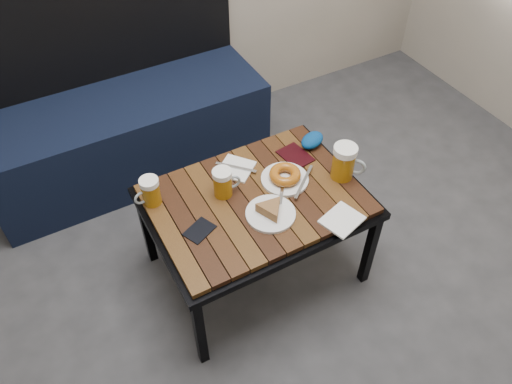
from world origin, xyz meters
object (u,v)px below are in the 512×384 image
passport_burgundy (295,156)px  cafe_table (256,205)px  beer_mug_centre (223,183)px  beer_mug_right (344,162)px  plate_pie (271,211)px  bench (126,126)px  knit_pouch (312,140)px  passport_navy (200,230)px  plate_bagel (285,177)px  beer_mug_left (150,191)px

passport_burgundy → cafe_table: bearing=-162.4°
beer_mug_centre → passport_burgundy: beer_mug_centre is taller
beer_mug_right → plate_pie: beer_mug_right is taller
bench → passport_burgundy: bench is taller
beer_mug_right → knit_pouch: bearing=134.2°
passport_navy → plate_bagel: bearing=75.9°
cafe_table → passport_burgundy: (0.26, 0.13, 0.05)m
plate_pie → passport_burgundy: 0.35m
passport_navy → beer_mug_centre: bearing=103.6°
passport_navy → beer_mug_right: bearing=64.2°
beer_mug_left → beer_mug_right: (0.72, -0.23, 0.02)m
knit_pouch → plate_bagel: bearing=-148.6°
bench → beer_mug_centre: size_ratio=11.49×
beer_mug_right → passport_burgundy: (-0.10, 0.19, -0.07)m
cafe_table → beer_mug_right: size_ratio=5.55×
plate_bagel → passport_burgundy: size_ratio=1.64×
beer_mug_left → beer_mug_right: size_ratio=0.78×
cafe_table → plate_pie: size_ratio=4.44×
plate_bagel → bench: bearing=114.0°
passport_burgundy → passport_navy: bearing=-169.7°
cafe_table → bench: bearing=105.4°
beer_mug_left → bench: bearing=-105.8°
beer_mug_centre → bench: bearing=107.1°
beer_mug_right → passport_navy: size_ratio=1.41×
plate_pie → passport_navy: (-0.27, 0.06, -0.02)m
bench → plate_bagel: 1.01m
beer_mug_centre → plate_bagel: bearing=-5.1°
beer_mug_left → knit_pouch: 0.72m
beer_mug_left → knit_pouch: beer_mug_left is taller
bench → beer_mug_centre: bearing=-79.7°
plate_bagel → knit_pouch: bearing=31.4°
plate_pie → passport_burgundy: size_ratio=1.33×
beer_mug_centre → passport_burgundy: 0.37m
beer_mug_right → passport_navy: beer_mug_right is taller
bench → plate_pie: bench is taller
beer_mug_left → plate_bagel: (0.51, -0.14, -0.04)m
cafe_table → plate_bagel: plate_bagel is taller
beer_mug_right → knit_pouch: (-0.00, 0.22, -0.05)m
bench → beer_mug_left: size_ratio=11.85×
plate_bagel → passport_burgundy: bearing=41.9°
bench → cafe_table: size_ratio=1.67×
cafe_table → beer_mug_left: 0.41m
beer_mug_left → cafe_table: bearing=147.4°
bench → beer_mug_left: (-0.11, -0.75, 0.26)m
bench → plate_pie: (0.26, -1.03, 0.22)m
beer_mug_right → plate_pie: (-0.36, -0.04, -0.06)m
passport_navy → passport_burgundy: passport_burgundy is taller
beer_mug_left → plate_pie: size_ratio=0.62×
cafe_table → passport_navy: passport_navy is taller
cafe_table → beer_mug_centre: 0.16m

